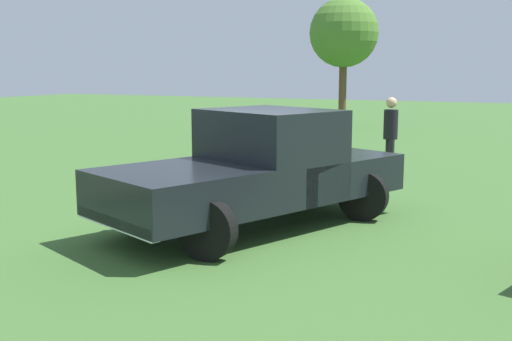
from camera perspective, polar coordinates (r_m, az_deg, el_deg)
ground_plane at (r=10.28m, az=0.46°, el=-4.52°), size 80.00×80.00×0.00m
pickup_truck at (r=9.70m, az=0.57°, el=0.40°), size 3.71×5.38×1.83m
person_bystander at (r=14.42m, az=12.20°, el=3.46°), size 0.44×0.44×1.83m
tree_back_left at (r=27.49m, az=8.04°, el=12.32°), size 2.95×2.95×5.47m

